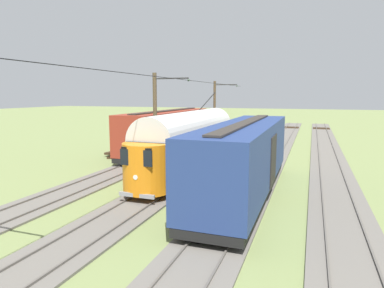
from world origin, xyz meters
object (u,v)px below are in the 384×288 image
Objects in this scene: coach_far_siding at (245,157)px; catenary_pole_mid_near at (156,120)px; boxcar_adjacent at (168,130)px; catenary_pole_foreground at (215,111)px; spare_tie_stack at (118,154)px; vintage_streetcar at (190,141)px.

catenary_pole_mid_near reaches higher than coach_far_siding.
catenary_pole_foreground reaches higher than boxcar_adjacent.
catenary_pole_foreground is 1.00× the size of catenary_pole_mid_near.
boxcar_adjacent is at bearing -72.54° from catenary_pole_mid_near.
spare_tie_stack is at bearing -34.45° from catenary_pole_mid_near.
boxcar_adjacent is 2.14× the size of catenary_pole_mid_near.
catenary_pole_foreground reaches higher than coach_far_siding.
boxcar_adjacent is 6.19× the size of spare_tie_stack.
vintage_streetcar is 6.43m from coach_far_siding.
vintage_streetcar is 8.21m from boxcar_adjacent.
boxcar_adjacent is 8.62m from catenary_pole_foreground.
vintage_streetcar is 2.27× the size of catenary_pole_mid_near.
catenary_pole_mid_near is at bearing -29.29° from coach_far_siding.
catenary_pole_mid_near is at bearing 107.46° from boxcar_adjacent.
vintage_streetcar is 1.06× the size of boxcar_adjacent.
coach_far_siding is at bearing 110.28° from catenary_pole_foreground.
coach_far_siding is at bearing 136.91° from vintage_streetcar.
catenary_pole_foreground reaches higher than spare_tie_stack.
spare_tie_stack is (3.34, 3.30, -1.90)m from boxcar_adjacent.
spare_tie_stack is (5.59, -3.83, -3.36)m from catenary_pole_mid_near.
vintage_streetcar reaches higher than boxcar_adjacent.
catenary_pole_mid_near is (-2.24, 7.13, 1.46)m from boxcar_adjacent.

